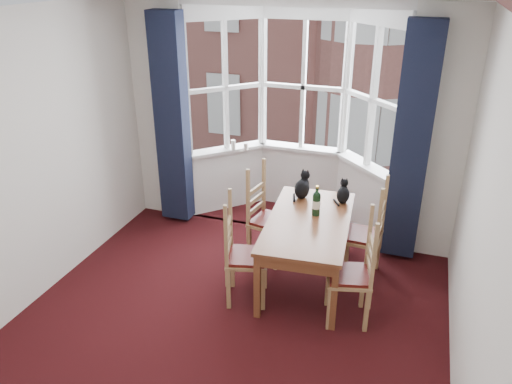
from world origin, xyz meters
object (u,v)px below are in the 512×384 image
at_px(cat_right, 343,194).
at_px(candle_tall, 233,145).
at_px(chair_right_near, 358,277).
at_px(cat_left, 302,187).
at_px(candle_short, 246,147).
at_px(chair_left_far, 263,220).
at_px(chair_right_far, 370,238).
at_px(chair_left_near, 238,258).
at_px(dining_table, 308,227).
at_px(wine_bottle, 316,202).

xyz_separation_m(cat_right, candle_tall, (-1.61, 0.85, 0.10)).
xyz_separation_m(chair_right_near, candle_tall, (-1.95, 1.84, 0.46)).
xyz_separation_m(cat_left, candle_short, (-0.99, 0.90, 0.06)).
bearing_deg(cat_right, chair_left_far, -165.97).
bearing_deg(chair_right_far, chair_left_near, -145.67).
xyz_separation_m(chair_left_far, candle_tall, (-0.76, 1.06, 0.46)).
height_order(chair_right_near, cat_right, cat_right).
height_order(chair_right_far, cat_left, cat_left).
bearing_deg(chair_right_near, dining_table, 141.88).
relative_size(wine_bottle, candle_tall, 2.57).
distance_m(chair_right_far, wine_bottle, 0.72).
distance_m(chair_right_near, wine_bottle, 0.91).
distance_m(dining_table, candle_tall, 1.95).
bearing_deg(chair_right_near, wine_bottle, 132.41).
xyz_separation_m(chair_right_far, candle_short, (-1.80, 1.11, 0.44)).
relative_size(chair_right_far, candle_short, 9.77).
distance_m(chair_right_far, cat_left, 0.92).
bearing_deg(wine_bottle, chair_left_near, -133.73).
height_order(chair_right_near, wine_bottle, wine_bottle).
xyz_separation_m(chair_right_near, cat_right, (-0.34, 1.00, 0.36)).
bearing_deg(chair_right_far, chair_left_far, 179.10).
bearing_deg(cat_left, dining_table, -68.78).
height_order(chair_right_far, candle_tall, candle_tall).
distance_m(dining_table, wine_bottle, 0.27).
xyz_separation_m(cat_right, candle_short, (-1.45, 0.88, 0.08)).
xyz_separation_m(dining_table, cat_left, (-0.20, 0.51, 0.20)).
relative_size(chair_right_far, wine_bottle, 2.80).
relative_size(cat_left, wine_bottle, 0.98).
bearing_deg(dining_table, candle_tall, 134.56).
distance_m(chair_left_far, cat_left, 0.59).
distance_m(cat_right, candle_tall, 1.82).
distance_m(dining_table, candle_short, 1.86).
relative_size(chair_left_near, candle_short, 9.77).
bearing_deg(chair_left_far, wine_bottle, -15.80).
height_order(cat_left, candle_short, cat_left).
bearing_deg(chair_left_near, chair_left_far, 90.77).
xyz_separation_m(chair_left_far, chair_right_near, (1.19, -0.79, 0.00)).
xyz_separation_m(chair_left_far, cat_left, (0.40, 0.19, 0.38)).
height_order(cat_right, candle_tall, cat_right).
height_order(chair_right_far, candle_short, candle_short).
bearing_deg(candle_short, cat_right, -31.20).
bearing_deg(chair_left_near, cat_right, 51.27).
bearing_deg(chair_right_near, candle_tall, 136.61).
bearing_deg(candle_short, chair_right_near, -46.40).
height_order(dining_table, candle_short, candle_short).
relative_size(chair_right_near, chair_right_far, 1.00).
height_order(chair_right_near, candle_short, candle_short).
relative_size(chair_left_near, wine_bottle, 2.80).
distance_m(chair_left_near, candle_tall, 2.10).
relative_size(chair_left_near, candle_tall, 7.19).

